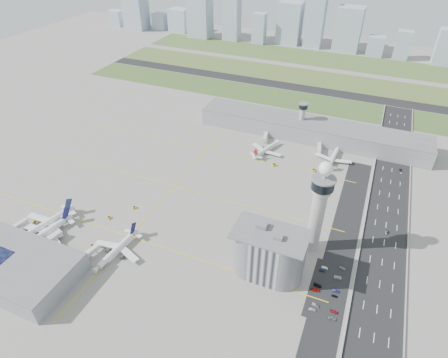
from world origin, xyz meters
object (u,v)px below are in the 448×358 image
at_px(airplane_near_b, 41,232).
at_px(jet_bridge_near_1, 43,247).
at_px(tug_3, 134,207).
at_px(car_lot_11, 342,268).
at_px(airplane_near_c, 115,248).
at_px(car_hw_1, 386,232).
at_px(car_hw_4, 389,134).
at_px(tug_0, 35,222).
at_px(jet_bridge_far_0, 266,134).
at_px(car_lot_8, 335,296).
at_px(admin_building, 269,253).
at_px(car_lot_2, 316,290).
at_px(secondary_tower, 302,116).
at_px(jet_bridge_near_0, 8,234).
at_px(car_lot_9, 336,291).
at_px(tug_1, 92,246).
at_px(airplane_near_a, 43,221).
at_px(car_lot_4, 322,271).
at_px(control_tower, 319,204).
at_px(car_lot_1, 315,305).
at_px(tug_4, 274,165).
at_px(car_lot_6, 332,318).
at_px(airplane_far_a, 267,147).
at_px(car_hw_2, 400,170).
at_px(car_lot_7, 334,312).
at_px(car_lot_5, 325,268).
at_px(jet_bridge_far_1, 319,145).
at_px(tug_5, 314,170).
at_px(car_lot_3, 318,285).
at_px(airplane_far_b, 334,155).
at_px(car_lot_10, 338,277).
at_px(car_lot_0, 312,309).

xyz_separation_m(airplane_near_b, jet_bridge_near_1, (7.68, -7.05, -3.44)).
distance_m(tug_3, car_lot_11, 147.05).
relative_size(airplane_near_c, car_hw_1, 10.06).
bearing_deg(car_hw_4, tug_0, -131.46).
bearing_deg(jet_bridge_far_0, car_lot_8, 19.96).
relative_size(jet_bridge_far_0, car_hw_1, 3.54).
xyz_separation_m(admin_building, airplane_near_c, (-90.73, -23.84, -9.73)).
bearing_deg(car_lot_2, secondary_tower, 7.27).
height_order(car_lot_2, car_hw_1, car_lot_2).
xyz_separation_m(secondary_tower, jet_bridge_near_0, (-143.00, -211.00, -15.95)).
bearing_deg(car_lot_9, airplane_near_b, 93.01).
relative_size(tug_1, car_hw_1, 0.77).
relative_size(admin_building, jet_bridge_near_1, 3.00).
relative_size(airplane_near_a, car_lot_4, 13.72).
xyz_separation_m(control_tower, car_lot_1, (11.82, -42.88, -34.40)).
distance_m(airplane_near_b, tug_4, 181.94).
height_order(tug_4, car_lot_6, tug_4).
xyz_separation_m(secondary_tower, airplane_near_c, (-68.74, -195.84, -13.23)).
xyz_separation_m(airplane_far_a, car_hw_2, (110.71, 14.87, -4.52)).
height_order(airplane_near_c, tug_4, airplane_near_c).
xyz_separation_m(car_lot_1, car_lot_7, (10.07, -0.17, -0.03)).
relative_size(jet_bridge_near_0, car_lot_5, 3.74).
distance_m(tug_3, car_lot_9, 147.03).
bearing_deg(car_lot_6, airplane_near_b, 91.42).
distance_m(jet_bridge_far_1, tug_5, 38.95).
xyz_separation_m(jet_bridge_far_0, tug_0, (-109.06, -176.61, -1.93)).
bearing_deg(car_hw_2, car_lot_3, -100.01).
distance_m(jet_bridge_far_0, tug_5, 66.01).
height_order(airplane_far_b, car_hw_2, airplane_far_b).
distance_m(airplane_near_c, car_lot_10, 135.36).
relative_size(car_lot_4, car_lot_5, 0.86).
distance_m(airplane_far_b, jet_bridge_far_1, 22.38).
distance_m(tug_4, car_lot_3, 124.01).
xyz_separation_m(tug_4, car_hw_1, (92.40, -47.64, -0.37)).
height_order(jet_bridge_far_0, car_lot_0, jet_bridge_far_0).
bearing_deg(tug_5, jet_bridge_far_0, -50.38).
distance_m(admin_building, car_hw_1, 90.16).
bearing_deg(car_lot_7, jet_bridge_near_1, 103.15).
bearing_deg(car_lot_11, car_lot_7, -177.96).
bearing_deg(jet_bridge_far_1, airplane_near_a, -49.98).
height_order(control_tower, car_lot_5, control_tower).
height_order(airplane_near_a, tug_1, airplane_near_a).
height_order(jet_bridge_near_1, car_hw_2, jet_bridge_near_1).
bearing_deg(admin_building, car_hw_2, 64.27).
bearing_deg(car_hw_2, admin_building, -110.47).
height_order(admin_building, car_lot_5, admin_building).
height_order(airplane_near_a, car_lot_9, airplane_near_a).
xyz_separation_m(airplane_far_b, tug_4, (-44.09, -28.03, -4.17)).
height_order(car_lot_0, car_lot_7, car_lot_0).
height_order(car_lot_6, car_hw_2, car_lot_6).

